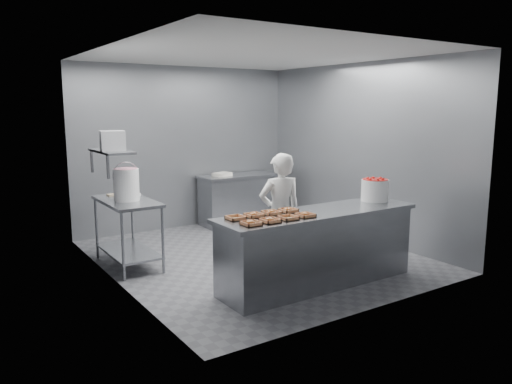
% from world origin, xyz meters
% --- Properties ---
extents(floor, '(4.50, 4.50, 0.00)m').
position_xyz_m(floor, '(0.00, 0.00, 0.00)').
color(floor, '#4C4C51').
rests_on(floor, ground).
extents(ceiling, '(4.50, 4.50, 0.00)m').
position_xyz_m(ceiling, '(0.00, 0.00, 2.80)').
color(ceiling, white).
rests_on(ceiling, wall_back).
extents(wall_back, '(4.00, 0.04, 2.80)m').
position_xyz_m(wall_back, '(0.00, 2.25, 1.40)').
color(wall_back, slate).
rests_on(wall_back, ground).
extents(wall_left, '(0.04, 4.50, 2.80)m').
position_xyz_m(wall_left, '(-2.00, 0.00, 1.40)').
color(wall_left, slate).
rests_on(wall_left, ground).
extents(wall_right, '(0.04, 4.50, 2.80)m').
position_xyz_m(wall_right, '(2.00, 0.00, 1.40)').
color(wall_right, slate).
rests_on(wall_right, ground).
extents(service_counter, '(2.60, 0.70, 0.90)m').
position_xyz_m(service_counter, '(0.00, -1.35, 0.45)').
color(service_counter, slate).
rests_on(service_counter, ground).
extents(prep_table, '(0.60, 1.20, 0.90)m').
position_xyz_m(prep_table, '(-1.65, 0.60, 0.59)').
color(prep_table, slate).
rests_on(prep_table, ground).
extents(back_counter, '(1.50, 0.60, 0.90)m').
position_xyz_m(back_counter, '(0.90, 1.90, 0.45)').
color(back_counter, slate).
rests_on(back_counter, ground).
extents(wall_shelf, '(0.35, 0.90, 0.03)m').
position_xyz_m(wall_shelf, '(-1.82, 0.60, 1.55)').
color(wall_shelf, slate).
rests_on(wall_shelf, wall_left).
extents(tray_0, '(0.19, 0.18, 0.06)m').
position_xyz_m(tray_0, '(-1.05, -1.51, 0.92)').
color(tray_0, tan).
rests_on(tray_0, service_counter).
extents(tray_1, '(0.19, 0.18, 0.06)m').
position_xyz_m(tray_1, '(-0.81, -1.51, 0.92)').
color(tray_1, tan).
rests_on(tray_1, service_counter).
extents(tray_2, '(0.19, 0.18, 0.04)m').
position_xyz_m(tray_2, '(-0.57, -1.51, 0.92)').
color(tray_2, tan).
rests_on(tray_2, service_counter).
extents(tray_3, '(0.19, 0.18, 0.06)m').
position_xyz_m(tray_3, '(-0.33, -1.51, 0.92)').
color(tray_3, tan).
rests_on(tray_3, service_counter).
extents(tray_4, '(0.19, 0.18, 0.04)m').
position_xyz_m(tray_4, '(-1.05, -1.19, 0.92)').
color(tray_4, tan).
rests_on(tray_4, service_counter).
extents(tray_5, '(0.19, 0.18, 0.06)m').
position_xyz_m(tray_5, '(-0.81, -1.19, 0.92)').
color(tray_5, tan).
rests_on(tray_5, service_counter).
extents(tray_6, '(0.19, 0.18, 0.06)m').
position_xyz_m(tray_6, '(-0.57, -1.19, 0.92)').
color(tray_6, tan).
rests_on(tray_6, service_counter).
extents(tray_7, '(0.19, 0.18, 0.06)m').
position_xyz_m(tray_7, '(-0.33, -1.19, 0.92)').
color(tray_7, tan).
rests_on(tray_7, service_counter).
extents(worker, '(0.63, 0.48, 1.55)m').
position_xyz_m(worker, '(-0.13, -0.75, 0.77)').
color(worker, silver).
rests_on(worker, ground).
extents(strawberry_tub, '(0.35, 0.35, 0.29)m').
position_xyz_m(strawberry_tub, '(1.03, -1.26, 1.05)').
color(strawberry_tub, silver).
rests_on(strawberry_tub, service_counter).
extents(glaze_bucket, '(0.35, 0.33, 0.51)m').
position_xyz_m(glaze_bucket, '(-1.66, 0.56, 1.12)').
color(glaze_bucket, silver).
rests_on(glaze_bucket, prep_table).
extents(bucket_lid, '(0.38, 0.38, 0.02)m').
position_xyz_m(bucket_lid, '(-1.51, 0.88, 0.91)').
color(bucket_lid, silver).
rests_on(bucket_lid, prep_table).
extents(rag, '(0.14, 0.12, 0.02)m').
position_xyz_m(rag, '(-1.70, 1.04, 0.91)').
color(rag, '#CCB28C').
rests_on(rag, prep_table).
extents(appliance, '(0.35, 0.38, 0.25)m').
position_xyz_m(appliance, '(-1.82, 0.54, 1.69)').
color(appliance, gray).
rests_on(appliance, wall_shelf).
extents(paper_stack, '(0.33, 0.27, 0.06)m').
position_xyz_m(paper_stack, '(0.54, 1.90, 0.93)').
color(paper_stack, silver).
rests_on(paper_stack, back_counter).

